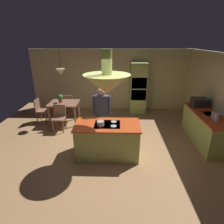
% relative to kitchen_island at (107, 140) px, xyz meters
% --- Properties ---
extents(ground, '(8.16, 8.16, 0.00)m').
position_rel_kitchen_island_xyz_m(ground, '(0.00, 0.20, -0.46)').
color(ground, '#AD7F51').
extents(wall_back, '(6.80, 0.10, 2.55)m').
position_rel_kitchen_island_xyz_m(wall_back, '(0.00, 3.65, 0.82)').
color(wall_back, beige).
rests_on(wall_back, ground).
extents(kitchen_island, '(1.65, 0.87, 0.92)m').
position_rel_kitchen_island_xyz_m(kitchen_island, '(0.00, 0.00, 0.00)').
color(kitchen_island, '#A8B259').
rests_on(kitchen_island, ground).
extents(counter_run_right, '(0.73, 2.07, 0.90)m').
position_rel_kitchen_island_xyz_m(counter_run_right, '(2.84, 0.80, 0.01)').
color(counter_run_right, '#A8B259').
rests_on(counter_run_right, ground).
extents(oven_tower, '(0.66, 0.62, 2.05)m').
position_rel_kitchen_island_xyz_m(oven_tower, '(1.10, 3.24, 0.57)').
color(oven_tower, '#A8B259').
rests_on(oven_tower, ground).
extents(dining_table, '(1.05, 0.83, 0.76)m').
position_rel_kitchen_island_xyz_m(dining_table, '(-1.70, 2.10, 0.20)').
color(dining_table, '#8B604A').
rests_on(dining_table, ground).
extents(person_at_island, '(0.53, 0.22, 1.66)m').
position_rel_kitchen_island_xyz_m(person_at_island, '(-0.20, 0.71, 0.50)').
color(person_at_island, tan).
rests_on(person_at_island, ground).
extents(range_hood, '(1.10, 1.10, 1.00)m').
position_rel_kitchen_island_xyz_m(range_hood, '(0.00, -0.00, 1.50)').
color(range_hood, '#A8B259').
extents(pendant_light_over_table, '(0.32, 0.32, 0.82)m').
position_rel_kitchen_island_xyz_m(pendant_light_over_table, '(-1.70, 2.10, 1.41)').
color(pendant_light_over_table, beige).
extents(chair_facing_island, '(0.40, 0.40, 0.87)m').
position_rel_kitchen_island_xyz_m(chair_facing_island, '(-1.70, 1.46, 0.05)').
color(chair_facing_island, '#8B604A').
rests_on(chair_facing_island, ground).
extents(chair_by_back_wall, '(0.40, 0.40, 0.87)m').
position_rel_kitchen_island_xyz_m(chair_by_back_wall, '(-1.70, 2.74, 0.05)').
color(chair_by_back_wall, '#8B604A').
rests_on(chair_by_back_wall, ground).
extents(chair_at_corner, '(0.40, 0.40, 0.87)m').
position_rel_kitchen_island_xyz_m(chair_at_corner, '(-2.60, 2.10, 0.05)').
color(chair_at_corner, '#8B604A').
rests_on(chair_at_corner, ground).
extents(potted_plant_on_table, '(0.20, 0.20, 0.30)m').
position_rel_kitchen_island_xyz_m(potted_plant_on_table, '(-1.82, 2.11, 0.47)').
color(potted_plant_on_table, '#99382D').
rests_on(potted_plant_on_table, dining_table).
extents(cup_on_table, '(0.07, 0.07, 0.09)m').
position_rel_kitchen_island_xyz_m(cup_on_table, '(-1.85, 1.89, 0.35)').
color(cup_on_table, white).
rests_on(cup_on_table, dining_table).
extents(canister_flour, '(0.12, 0.12, 0.22)m').
position_rel_kitchen_island_xyz_m(canister_flour, '(2.84, 0.29, 0.56)').
color(canister_flour, silver).
rests_on(canister_flour, counter_run_right).
extents(canister_sugar, '(0.10, 0.10, 0.19)m').
position_rel_kitchen_island_xyz_m(canister_sugar, '(2.84, 0.47, 0.54)').
color(canister_sugar, silver).
rests_on(canister_sugar, counter_run_right).
extents(microwave_on_counter, '(0.46, 0.36, 0.28)m').
position_rel_kitchen_island_xyz_m(microwave_on_counter, '(2.84, 1.41, 0.59)').
color(microwave_on_counter, '#232326').
rests_on(microwave_on_counter, counter_run_right).
extents(cooking_pot_on_cooktop, '(0.18, 0.18, 0.12)m').
position_rel_kitchen_island_xyz_m(cooking_pot_on_cooktop, '(-0.16, -0.13, 0.53)').
color(cooking_pot_on_cooktop, '#B2B2B7').
rests_on(cooking_pot_on_cooktop, kitchen_island).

